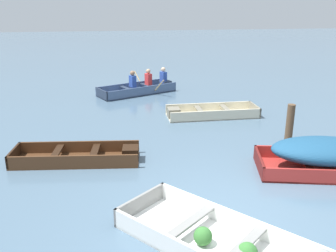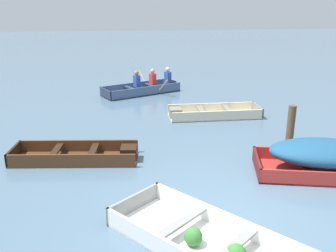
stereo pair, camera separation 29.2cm
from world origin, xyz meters
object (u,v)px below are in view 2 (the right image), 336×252
skiff_dark_varnish_mid_moored (80,155)px  skiff_cream_far_moored (211,114)px  rowboat_slate_blue_with_crew (146,87)px  mooring_post (291,124)px  dinghy_white_foreground (214,246)px  skiff_red_near_moored (326,156)px

skiff_dark_varnish_mid_moored → skiff_cream_far_moored: skiff_cream_far_moored is taller
rowboat_slate_blue_with_crew → mooring_post: mooring_post is taller
skiff_cream_far_moored → mooring_post: bearing=-56.1°
dinghy_white_foreground → mooring_post: bearing=54.3°
dinghy_white_foreground → mooring_post: size_ratio=3.24×
skiff_dark_varnish_mid_moored → skiff_cream_far_moored: bearing=37.8°
skiff_dark_varnish_mid_moored → skiff_cream_far_moored: size_ratio=1.02×
mooring_post → skiff_red_near_moored: bearing=-93.0°
rowboat_slate_blue_with_crew → mooring_post: (3.34, -5.77, 0.26)m
skiff_cream_far_moored → rowboat_slate_blue_with_crew: 3.90m
rowboat_slate_blue_with_crew → skiff_dark_varnish_mid_moored: bearing=-106.8°
skiff_red_near_moored → mooring_post: 1.93m
skiff_dark_varnish_mid_moored → skiff_cream_far_moored: (3.70, 2.88, 0.00)m
skiff_cream_far_moored → skiff_dark_varnish_mid_moored: bearing=-142.2°
skiff_red_near_moored → rowboat_slate_blue_with_crew: 8.35m
skiff_dark_varnish_mid_moored → mooring_post: bearing=6.2°
skiff_red_near_moored → dinghy_white_foreground: bearing=-142.1°
skiff_cream_far_moored → mooring_post: size_ratio=2.96×
dinghy_white_foreground → skiff_red_near_moored: bearing=37.9°
dinghy_white_foreground → rowboat_slate_blue_with_crew: size_ratio=0.98×
skiff_red_near_moored → mooring_post: mooring_post is taller
dinghy_white_foreground → rowboat_slate_blue_with_crew: 9.97m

